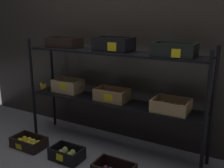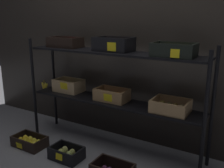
{
  "view_description": "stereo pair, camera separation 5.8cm",
  "coord_description": "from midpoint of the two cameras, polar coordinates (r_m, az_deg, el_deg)",
  "views": [
    {
      "loc": [
        1.21,
        -2.14,
        1.35
      ],
      "look_at": [
        0.0,
        0.0,
        0.69
      ],
      "focal_mm": 41.4,
      "sensor_mm": 36.0,
      "label": 1
    },
    {
      "loc": [
        1.26,
        -2.12,
        1.35
      ],
      "look_at": [
        0.0,
        0.0,
        0.69
      ],
      "focal_mm": 41.4,
      "sensor_mm": 36.0,
      "label": 2
    }
  ],
  "objects": [
    {
      "name": "ground_plane",
      "position": [
        2.81,
        -0.61,
        -13.79
      ],
      "size": [
        10.0,
        10.0,
        0.0
      ],
      "primitive_type": "plane",
      "color": "gray"
    },
    {
      "name": "crate_ground_pear",
      "position": [
        2.62,
        -10.55,
        -15.02
      ],
      "size": [
        0.31,
        0.22,
        0.12
      ],
      "color": "black",
      "rests_on": "ground_plane"
    },
    {
      "name": "display_rack",
      "position": [
        2.54,
        -0.64,
        1.89
      ],
      "size": [
        1.97,
        0.36,
        1.15
      ],
      "color": "black",
      "rests_on": "ground_plane"
    },
    {
      "name": "storefront_wall",
      "position": [
        2.79,
        3.13,
        10.29
      ],
      "size": [
        4.26,
        0.12,
        2.25
      ],
      "primitive_type": "cube",
      "color": "#2D2823",
      "rests_on": "ground_plane"
    },
    {
      "name": "crate_ground_lemon",
      "position": [
        2.93,
        -18.4,
        -12.25
      ],
      "size": [
        0.36,
        0.22,
        0.11
      ],
      "color": "black",
      "rests_on": "ground_plane"
    }
  ]
}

